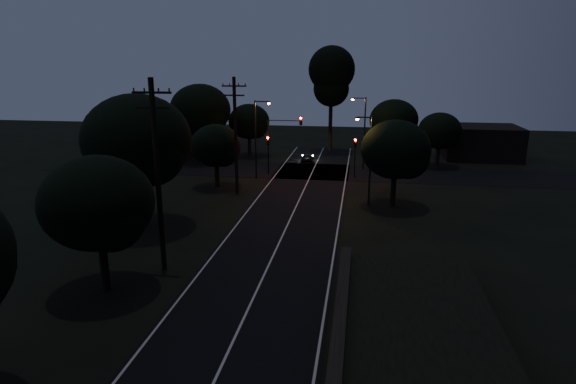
% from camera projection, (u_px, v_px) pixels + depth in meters
% --- Properties ---
extents(road_surface, '(60.00, 70.00, 0.03)m').
position_uv_depth(road_surface, '(300.00, 198.00, 42.84)').
color(road_surface, black).
rests_on(road_surface, ground).
extents(utility_pole_mid, '(2.20, 0.30, 11.00)m').
position_uv_depth(utility_pole_mid, '(158.00, 174.00, 26.84)').
color(utility_pole_mid, black).
rests_on(utility_pole_mid, ground).
extents(utility_pole_far, '(2.20, 0.30, 10.50)m').
position_uv_depth(utility_pole_far, '(235.00, 134.00, 43.11)').
color(utility_pole_far, black).
rests_on(utility_pole_far, ground).
extents(tree_left_b, '(5.73, 5.73, 7.29)m').
position_uv_depth(tree_left_b, '(100.00, 206.00, 24.40)').
color(tree_left_b, black).
rests_on(tree_left_b, ground).
extents(tree_left_c, '(7.66, 7.66, 9.68)m').
position_uv_depth(tree_left_c, '(140.00, 143.00, 33.84)').
color(tree_left_c, black).
rests_on(tree_left_c, ground).
extents(tree_left_d, '(4.79, 4.79, 6.07)m').
position_uv_depth(tree_left_d, '(217.00, 147.00, 45.68)').
color(tree_left_d, black).
rests_on(tree_left_d, ground).
extents(tree_far_nw, '(5.21, 5.21, 6.60)m').
position_uv_depth(tree_far_nw, '(250.00, 122.00, 60.90)').
color(tree_far_nw, black).
rests_on(tree_far_nw, ground).
extents(tree_far_w, '(7.24, 7.24, 9.23)m').
position_uv_depth(tree_far_w, '(202.00, 111.00, 57.32)').
color(tree_far_w, black).
rests_on(tree_far_w, ground).
extents(tree_far_ne, '(5.84, 5.84, 7.39)m').
position_uv_depth(tree_far_ne, '(396.00, 121.00, 58.12)').
color(tree_far_ne, black).
rests_on(tree_far_ne, ground).
extents(tree_far_e, '(4.88, 4.88, 6.19)m').
position_uv_depth(tree_far_e, '(441.00, 132.00, 54.76)').
color(tree_far_e, black).
rests_on(tree_far_e, ground).
extents(tree_right_a, '(5.70, 5.70, 7.25)m').
position_uv_depth(tree_right_a, '(398.00, 151.00, 39.23)').
color(tree_right_a, black).
rests_on(tree_right_a, ground).
extents(tall_pine, '(6.07, 6.07, 13.79)m').
position_uv_depth(tall_pine, '(331.00, 76.00, 62.84)').
color(tall_pine, black).
rests_on(tall_pine, ground).
extents(building_left, '(10.00, 8.00, 4.40)m').
position_uv_depth(building_left, '(174.00, 134.00, 65.10)').
color(building_left, black).
rests_on(building_left, ground).
extents(building_right, '(9.00, 7.00, 4.00)m').
position_uv_depth(building_right, '(481.00, 142.00, 60.25)').
color(building_right, black).
rests_on(building_right, ground).
extents(signal_left, '(0.28, 0.35, 4.10)m').
position_uv_depth(signal_left, '(268.00, 148.00, 51.22)').
color(signal_left, black).
rests_on(signal_left, ground).
extents(signal_right, '(0.28, 0.35, 4.10)m').
position_uv_depth(signal_right, '(355.00, 150.00, 49.88)').
color(signal_right, black).
rests_on(signal_right, ground).
extents(signal_mast, '(3.70, 0.35, 6.25)m').
position_uv_depth(signal_mast, '(284.00, 134.00, 50.58)').
color(signal_mast, black).
rests_on(signal_mast, ground).
extents(streetlight_a, '(1.66, 0.26, 8.00)m').
position_uv_depth(streetlight_a, '(257.00, 134.00, 48.96)').
color(streetlight_a, black).
rests_on(streetlight_a, ground).
extents(streetlight_b, '(1.66, 0.26, 8.00)m').
position_uv_depth(streetlight_b, '(363.00, 128.00, 53.12)').
color(streetlight_b, black).
rests_on(streetlight_b, ground).
extents(streetlight_c, '(1.46, 0.26, 7.50)m').
position_uv_depth(streetlight_c, '(369.00, 154.00, 39.77)').
color(streetlight_c, black).
rests_on(streetlight_c, ground).
extents(car, '(1.72, 3.69, 1.22)m').
position_uv_depth(car, '(307.00, 159.00, 57.02)').
color(car, black).
rests_on(car, ground).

